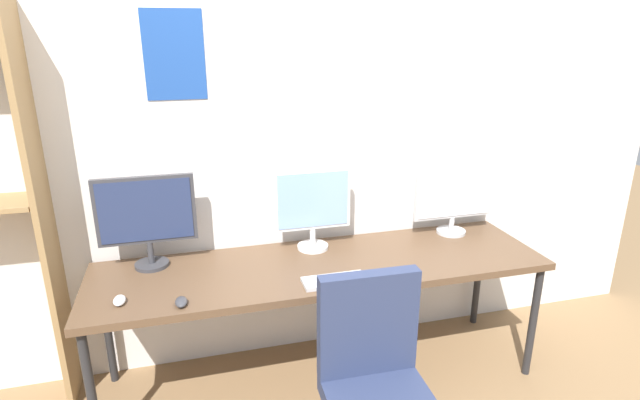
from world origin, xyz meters
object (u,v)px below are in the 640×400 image
object	(u,v)px
mouse_left_side	(181,302)
monitor_right	(454,199)
desk	(322,271)
monitor_center	(313,205)
keyboard_main	(335,281)
mouse_right_side	(119,300)
monitor_left	(146,216)

from	to	relation	value
mouse_left_side	monitor_right	bearing A→B (deg)	15.81
desk	monitor_center	world-z (taller)	monitor_center
desk	monitor_right	distance (m)	0.96
keyboard_main	mouse_right_side	xyz separation A→B (m)	(-1.03, 0.06, 0.01)
desk	keyboard_main	world-z (taller)	keyboard_main
desk	keyboard_main	size ratio (longest dim) A/B	7.64
monitor_left	monitor_right	world-z (taller)	monitor_left
mouse_left_side	keyboard_main	bearing A→B (deg)	1.93
monitor_right	mouse_right_side	size ratio (longest dim) A/B	5.41
monitor_center	monitor_right	size ratio (longest dim) A/B	0.92
mouse_right_side	mouse_left_side	bearing A→B (deg)	-17.89
monitor_center	monitor_right	world-z (taller)	monitor_center
monitor_left	mouse_right_side	world-z (taller)	monitor_left
monitor_center	mouse_left_side	bearing A→B (deg)	-148.10
monitor_center	keyboard_main	size ratio (longest dim) A/B	1.48
monitor_left	mouse_left_side	bearing A→B (deg)	-72.34
monitor_right	mouse_left_side	xyz separation A→B (m)	(-1.65, -0.47, -0.21)
monitor_right	monitor_left	bearing A→B (deg)	180.00
desk	keyboard_main	distance (m)	0.24
desk	mouse_left_side	distance (m)	0.80
keyboard_main	monitor_left	bearing A→B (deg)	153.83
desk	mouse_right_side	size ratio (longest dim) A/B	25.77
monitor_right	mouse_left_side	distance (m)	1.73
desk	keyboard_main	xyz separation A→B (m)	(0.00, -0.23, 0.06)
monitor_left	keyboard_main	world-z (taller)	monitor_left
monitor_left	keyboard_main	xyz separation A→B (m)	(0.90, -0.44, -0.28)
keyboard_main	mouse_left_side	size ratio (longest dim) A/B	3.37
monitor_right	keyboard_main	distance (m)	1.03
monitor_left	monitor_center	size ratio (longest dim) A/B	1.06
monitor_left	monitor_right	size ratio (longest dim) A/B	0.98
desk	monitor_left	size ratio (longest dim) A/B	4.87
monitor_right	mouse_right_side	distance (m)	1.98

